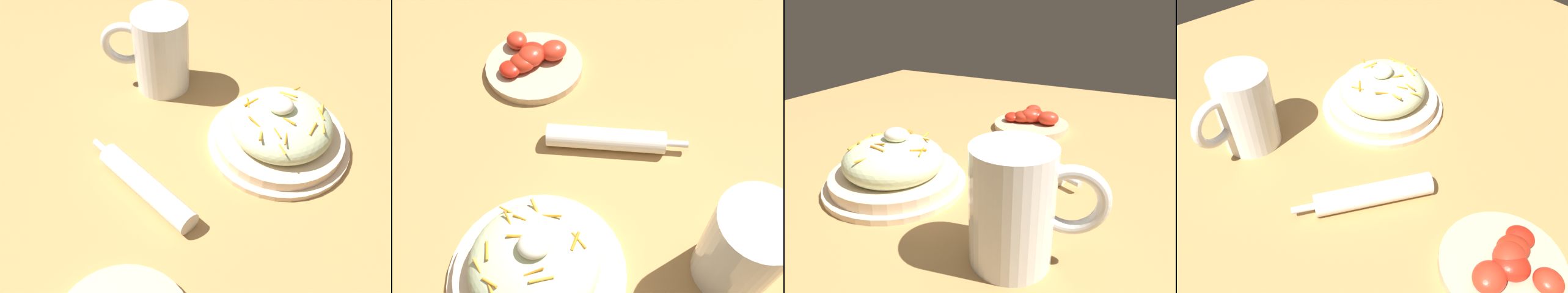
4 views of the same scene
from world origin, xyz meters
The scene contains 5 objects.
ground_plane centered at (0.00, 0.00, 0.00)m, with size 1.43×1.43×0.00m, color #B2844C.
salad_plate centered at (0.04, 0.13, 0.03)m, with size 0.24×0.24×0.10m.
beer_mug centered at (-0.20, 0.21, 0.07)m, with size 0.16×0.10×0.15m.
napkin_roll centered at (-0.12, -0.04, 0.02)m, with size 0.21×0.12×0.04m.
tomato_plate centered at (-0.06, -0.25, 0.02)m, with size 0.18×0.18×0.05m.
Camera 2 is at (0.05, 0.34, 0.57)m, focal length 39.74 mm.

